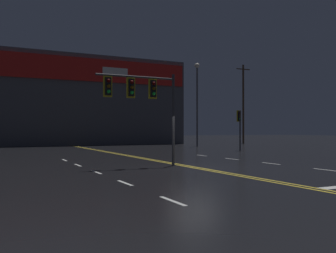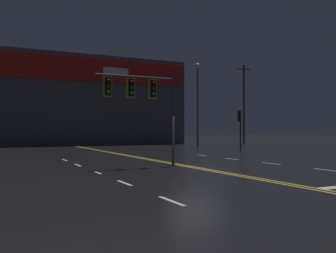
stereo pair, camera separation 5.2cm
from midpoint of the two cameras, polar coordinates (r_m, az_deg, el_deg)
ground_plane at (r=18.15m, az=3.91°, el=-6.24°), size 200.00×200.00×0.00m
road_markings at (r=17.46m, az=8.73°, el=-6.44°), size 14.21×60.00×0.01m
traffic_signal_median at (r=18.33m, az=-4.32°, el=5.04°), size 4.09×0.36×4.64m
traffic_signal_corner_northeast at (r=33.52m, az=10.77°, el=0.82°), size 0.42×0.36×3.55m
streetlight_far_median at (r=42.27m, az=4.43°, el=5.10°), size 0.56×0.56×9.36m
building_backdrop at (r=50.08m, az=-15.59°, el=3.66°), size 29.68×10.23×10.94m
utility_pole_row at (r=43.32m, az=-10.17°, el=3.92°), size 45.92×0.26×10.80m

